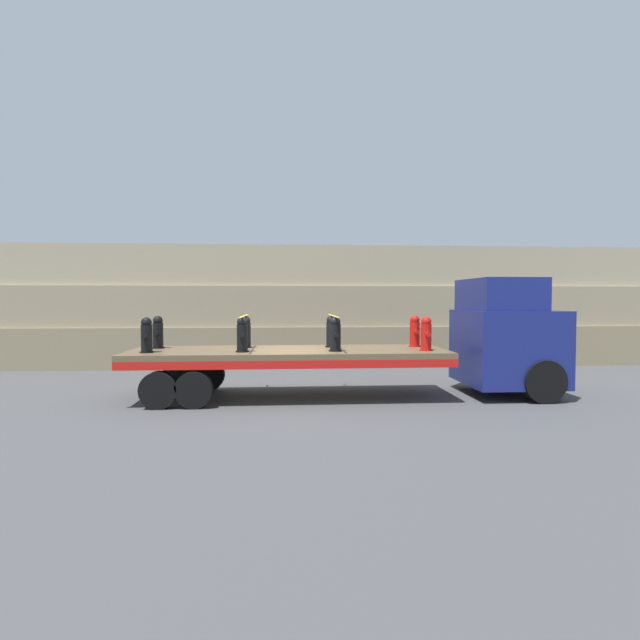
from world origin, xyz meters
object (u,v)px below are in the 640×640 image
object	(u,v)px
fire_hydrant_black_near_1	(242,335)
fire_hydrant_black_near_2	(335,335)
fire_hydrant_red_near_3	(426,334)
truck_cab	(509,337)
fire_hydrant_black_near_0	(147,335)
fire_hydrant_black_far_0	(158,333)
flatbed_trailer	(266,359)
fire_hydrant_black_far_2	(331,332)
fire_hydrant_black_far_1	(246,332)
fire_hydrant_red_far_3	(415,331)

from	to	relation	value
fire_hydrant_black_near_1	fire_hydrant_black_near_2	xyz separation A→B (m)	(2.31, 0.00, 0.00)
fire_hydrant_red_near_3	truck_cab	bearing A→B (deg)	12.71
fire_hydrant_black_near_0	fire_hydrant_black_far_0	xyz separation A→B (m)	(0.00, 1.10, 0.00)
flatbed_trailer	fire_hydrant_black_near_2	size ratio (longest dim) A/B	9.41
flatbed_trailer	fire_hydrant_black_far_2	world-z (taller)	fire_hydrant_black_far_2
truck_cab	flatbed_trailer	size ratio (longest dim) A/B	0.38
fire_hydrant_black_far_1	fire_hydrant_black_near_2	distance (m)	2.56
fire_hydrant_black_near_0	fire_hydrant_red_near_3	bearing A→B (deg)	0.00
fire_hydrant_black_far_1	fire_hydrant_black_far_2	distance (m)	2.31
flatbed_trailer	fire_hydrant_red_far_3	size ratio (longest dim) A/B	9.41
flatbed_trailer	fire_hydrant_black_far_0	xyz separation A→B (m)	(-2.86, 0.55, 0.67)
fire_hydrant_black_near_0	fire_hydrant_black_far_2	distance (m)	4.75
fire_hydrant_black_far_0	fire_hydrant_black_near_1	distance (m)	2.56
fire_hydrant_black_near_1	fire_hydrant_black_near_2	distance (m)	2.31
fire_hydrant_red_far_3	fire_hydrant_black_near_1	bearing A→B (deg)	-166.66
truck_cab	fire_hydrant_black_far_1	size ratio (longest dim) A/B	3.59
fire_hydrant_black_near_2	fire_hydrant_red_near_3	bearing A→B (deg)	0.00
fire_hydrant_black_far_1	fire_hydrant_red_far_3	size ratio (longest dim) A/B	1.00
truck_cab	fire_hydrant_red_far_3	bearing A→B (deg)	167.29
fire_hydrant_black_near_1	fire_hydrant_red_far_3	distance (m)	4.75
fire_hydrant_black_far_0	fire_hydrant_black_near_2	size ratio (longest dim) A/B	1.00
fire_hydrant_black_near_1	fire_hydrant_black_far_2	size ratio (longest dim) A/B	1.00
fire_hydrant_black_near_0	fire_hydrant_black_far_1	bearing A→B (deg)	25.38
fire_hydrant_black_near_2	fire_hydrant_black_far_2	xyz separation A→B (m)	(0.00, 1.10, 0.00)
fire_hydrant_black_near_0	fire_hydrant_black_near_1	size ratio (longest dim) A/B	1.00
flatbed_trailer	fire_hydrant_black_far_0	distance (m)	2.99
fire_hydrant_red_far_3	fire_hydrant_black_far_2	bearing A→B (deg)	180.00
fire_hydrant_black_near_1	fire_hydrant_black_near_2	size ratio (longest dim) A/B	1.00
fire_hydrant_black_near_0	fire_hydrant_black_far_0	world-z (taller)	same
flatbed_trailer	fire_hydrant_red_far_3	world-z (taller)	fire_hydrant_red_far_3
flatbed_trailer	fire_hydrant_black_near_0	distance (m)	2.99
fire_hydrant_black_near_1	fire_hydrant_black_near_2	bearing A→B (deg)	0.00
fire_hydrant_black_far_0	fire_hydrant_black_far_1	world-z (taller)	same
fire_hydrant_black_far_2	fire_hydrant_black_far_1	bearing A→B (deg)	180.00
fire_hydrant_black_far_1	fire_hydrant_red_near_3	bearing A→B (deg)	-13.34
fire_hydrant_black_near_0	fire_hydrant_black_far_0	size ratio (longest dim) A/B	1.00
fire_hydrant_red_far_3	fire_hydrant_black_near_0	bearing A→B (deg)	-171.01
fire_hydrant_black_far_1	truck_cab	bearing A→B (deg)	-4.44
fire_hydrant_black_far_1	fire_hydrant_red_near_3	xyz separation A→B (m)	(4.62, -1.10, 0.00)
fire_hydrant_black_near_1	fire_hydrant_red_near_3	xyz separation A→B (m)	(4.62, 0.00, 0.00)
truck_cab	fire_hydrant_black_far_0	bearing A→B (deg)	176.65
fire_hydrant_black_far_1	fire_hydrant_black_near_2	size ratio (longest dim) A/B	1.00
truck_cab	fire_hydrant_black_far_0	xyz separation A→B (m)	(-9.37, 0.55, 0.12)
fire_hydrant_black_far_0	fire_hydrant_black_far_2	bearing A→B (deg)	0.00
fire_hydrant_black_far_1	fire_hydrant_red_far_3	bearing A→B (deg)	0.00
fire_hydrant_black_near_1	fire_hydrant_black_far_2	bearing A→B (deg)	25.38
fire_hydrant_black_near_0	fire_hydrant_black_far_2	world-z (taller)	same
fire_hydrant_black_far_1	fire_hydrant_black_far_2	bearing A→B (deg)	0.00
fire_hydrant_black_near_0	fire_hydrant_black_near_1	bearing A→B (deg)	0.00
fire_hydrant_black_far_0	fire_hydrant_black_near_2	xyz separation A→B (m)	(4.62, -1.10, 0.00)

